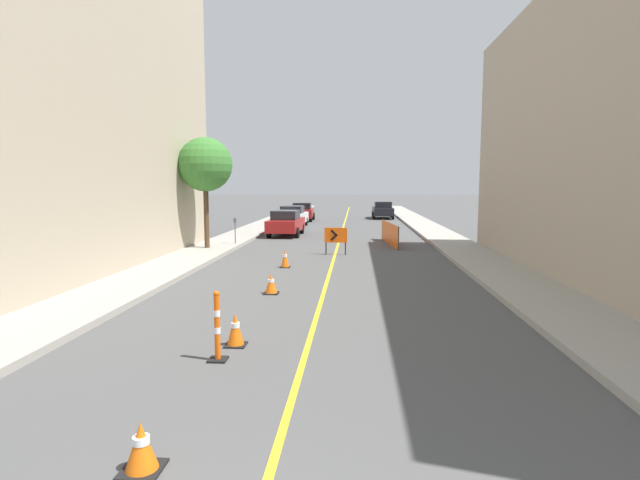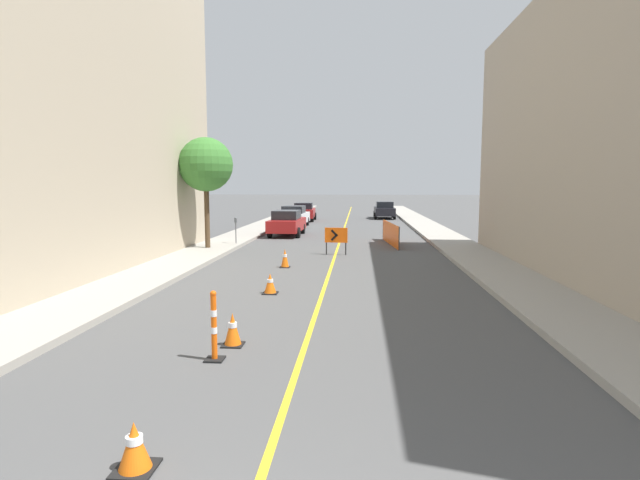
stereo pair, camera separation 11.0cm
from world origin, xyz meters
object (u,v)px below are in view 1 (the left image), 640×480
at_px(traffic_cone_second, 235,330).
at_px(street_tree_left_near, 205,165).
at_px(arrow_barricade_primary, 336,236).
at_px(parked_car_opposite_side, 383,210).
at_px(traffic_cone_third, 271,284).
at_px(delineator_post_front, 217,330).
at_px(parked_car_curb_mid, 293,216).
at_px(parking_meter_near_curb, 235,225).
at_px(traffic_cone_fourth, 285,258).
at_px(parked_car_curb_far, 302,212).
at_px(parked_car_curb_near, 286,223).
at_px(traffic_cone_nearest, 141,447).

relative_size(traffic_cone_second, street_tree_left_near, 0.13).
xyz_separation_m(arrow_barricade_primary, parked_car_opposite_side, (3.42, 24.44, -0.05)).
height_order(traffic_cone_third, delineator_post_front, delineator_post_front).
bearing_deg(traffic_cone_third, parked_car_curb_mid, 95.64).
distance_m(parking_meter_near_curb, street_tree_left_near, 3.62).
bearing_deg(traffic_cone_second, street_tree_left_near, 108.97).
relative_size(traffic_cone_fourth, parked_car_curb_far, 0.17).
xyz_separation_m(parked_car_curb_mid, parked_car_opposite_side, (7.25, 9.78, 0.00)).
height_order(traffic_cone_fourth, delineator_post_front, delineator_post_front).
bearing_deg(traffic_cone_second, parked_car_curb_far, 93.87).
bearing_deg(street_tree_left_near, traffic_cone_second, -71.03).
bearing_deg(parked_car_curb_near, parked_car_opposite_side, 69.21).
distance_m(arrow_barricade_primary, parked_car_curb_near, 8.91).
bearing_deg(traffic_cone_fourth, parked_car_curb_far, 94.55).
xyz_separation_m(delineator_post_front, parked_car_curb_mid, (-2.24, 28.55, 0.23)).
bearing_deg(parked_car_curb_near, street_tree_left_near, -108.32).
height_order(traffic_cone_nearest, arrow_barricade_primary, arrow_barricade_primary).
bearing_deg(parked_car_opposite_side, traffic_cone_fourth, -101.02).
xyz_separation_m(traffic_cone_third, street_tree_left_near, (-4.65, 9.06, 3.81)).
relative_size(parked_car_curb_near, parking_meter_near_curb, 3.24).
relative_size(parked_car_curb_far, parked_car_opposite_side, 1.01).
height_order(traffic_cone_fourth, parked_car_curb_mid, parked_car_curb_mid).
xyz_separation_m(arrow_barricade_primary, parked_car_curb_near, (-3.45, 8.22, -0.05)).
xyz_separation_m(parked_car_curb_mid, street_tree_left_near, (-2.39, -13.88, 3.31)).
distance_m(delineator_post_front, street_tree_left_near, 15.79).
distance_m(traffic_cone_second, parked_car_curb_near, 21.35).
bearing_deg(traffic_cone_third, delineator_post_front, -90.27).
xyz_separation_m(traffic_cone_nearest, arrow_barricade_primary, (1.47, 17.43, 0.57)).
height_order(traffic_cone_nearest, parking_meter_near_curb, parking_meter_near_curb).
xyz_separation_m(traffic_cone_nearest, parked_car_opposite_side, (4.89, 41.87, 0.52)).
relative_size(traffic_cone_third, parked_car_curb_near, 0.14).
xyz_separation_m(parked_car_opposite_side, parking_meter_near_curb, (-8.71, -21.84, 0.32)).
bearing_deg(traffic_cone_third, parked_car_opposite_side, 81.34).
height_order(parked_car_curb_near, street_tree_left_near, street_tree_left_near).
relative_size(traffic_cone_second, traffic_cone_fourth, 0.91).
distance_m(delineator_post_front, parked_car_curb_far, 34.98).
bearing_deg(parked_car_opposite_side, traffic_cone_second, -97.91).
bearing_deg(parking_meter_near_curb, parked_car_opposite_side, 68.26).
xyz_separation_m(parked_car_curb_far, parking_meter_near_curb, (-1.51, -18.41, 0.32)).
bearing_deg(traffic_cone_fourth, parked_car_curb_near, 97.83).
relative_size(arrow_barricade_primary, parked_car_curb_near, 0.28).
bearing_deg(parked_car_curb_mid, parking_meter_near_curb, -94.57).
relative_size(traffic_cone_third, parked_car_curb_far, 0.14).
height_order(traffic_cone_third, arrow_barricade_primary, arrow_barricade_primary).
distance_m(parked_car_curb_mid, parked_car_curb_far, 6.36).
relative_size(traffic_cone_fourth, parking_meter_near_curb, 0.54).
distance_m(traffic_cone_second, parked_car_opposite_side, 37.80).
distance_m(traffic_cone_nearest, parked_car_curb_mid, 32.18).
bearing_deg(parked_car_opposite_side, parked_car_curb_near, -113.40).
bearing_deg(arrow_barricade_primary, delineator_post_front, -92.25).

